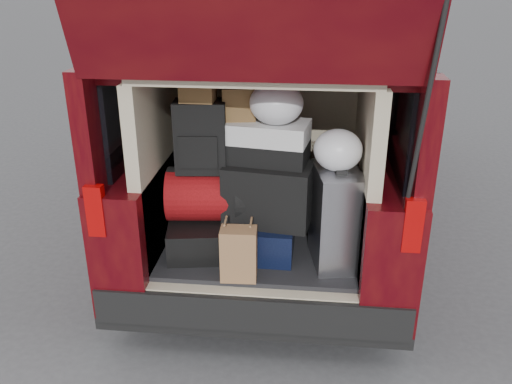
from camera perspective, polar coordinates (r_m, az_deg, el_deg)
ground at (r=3.75m, az=0.04°, el=-14.59°), size 80.00×80.00×0.00m
minivan at (r=5.00m, az=2.27°, el=7.18°), size 1.90×5.35×2.77m
load_floor at (r=3.81m, az=0.47°, el=-8.79°), size 1.24×1.05×0.55m
black_hardshell at (r=3.56m, az=-6.06°, el=-4.38°), size 0.45×0.56×0.20m
navy_hardshell at (r=3.53m, az=0.68°, el=-4.44°), size 0.42×0.51×0.22m
silver_roller at (r=3.34m, az=8.37°, el=-2.60°), size 0.32×0.45×0.62m
kraft_bag at (r=3.19m, az=-1.83°, el=-6.54°), size 0.22×0.14×0.33m
red_duffel at (r=3.46m, az=-5.06°, el=-0.28°), size 0.54×0.38×0.33m
black_soft_case at (r=3.37m, az=1.32°, el=-0.14°), size 0.57×0.39×0.38m
backpack at (r=3.32m, az=-5.85°, el=5.80°), size 0.33×0.22×0.44m
twotone_duffel at (r=3.33m, az=0.64°, el=5.37°), size 0.60×0.37×0.25m
grocery_sack_lower at (r=3.24m, az=-6.17°, el=11.07°), size 0.20×0.16×0.18m
grocery_sack_upper at (r=3.32m, az=-1.88°, el=9.35°), size 0.23×0.20×0.20m
plastic_bag_center at (r=3.20m, az=2.16°, el=9.33°), size 0.34×0.32×0.25m
plastic_bag_right at (r=3.17m, az=8.63°, el=4.38°), size 0.32×0.31×0.25m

